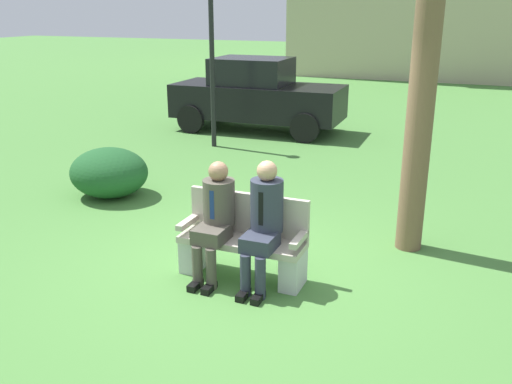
{
  "coord_description": "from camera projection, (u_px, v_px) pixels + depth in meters",
  "views": [
    {
      "loc": [
        2.31,
        -5.26,
        2.8
      ],
      "look_at": [
        0.12,
        0.15,
        0.85
      ],
      "focal_mm": 39.21,
      "sensor_mm": 36.0,
      "label": 1
    }
  ],
  "objects": [
    {
      "name": "parked_car_near",
      "position": [
        257.0,
        95.0,
        12.93
      ],
      "size": [
        3.93,
        1.77,
        1.68
      ],
      "color": "black",
      "rests_on": "ground"
    },
    {
      "name": "seated_man_left",
      "position": [
        215.0,
        215.0,
        5.88
      ],
      "size": [
        0.34,
        0.72,
        1.27
      ],
      "color": "#4C473D",
      "rests_on": "ground"
    },
    {
      "name": "shrub_near_bench",
      "position": [
        109.0,
        173.0,
        8.54
      ],
      "size": [
        1.21,
        1.11,
        0.75
      ],
      "primitive_type": "ellipsoid",
      "color": "#1D5125",
      "rests_on": "ground"
    },
    {
      "name": "park_bench",
      "position": [
        244.0,
        242.0,
        5.99
      ],
      "size": [
        1.36,
        0.44,
        0.9
      ],
      "color": "#B7AD9E",
      "rests_on": "ground"
    },
    {
      "name": "street_lamp",
      "position": [
        212.0,
        44.0,
        11.08
      ],
      "size": [
        0.24,
        0.24,
        3.38
      ],
      "color": "black",
      "rests_on": "ground"
    },
    {
      "name": "seated_man_right",
      "position": [
        264.0,
        219.0,
        5.68
      ],
      "size": [
        0.34,
        0.72,
        1.33
      ],
      "color": "#2D3342",
      "rests_on": "ground"
    },
    {
      "name": "ground_plane",
      "position": [
        241.0,
        265.0,
        6.34
      ],
      "size": [
        80.0,
        80.0,
        0.0
      ],
      "primitive_type": "plane",
      "color": "#477D38"
    }
  ]
}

